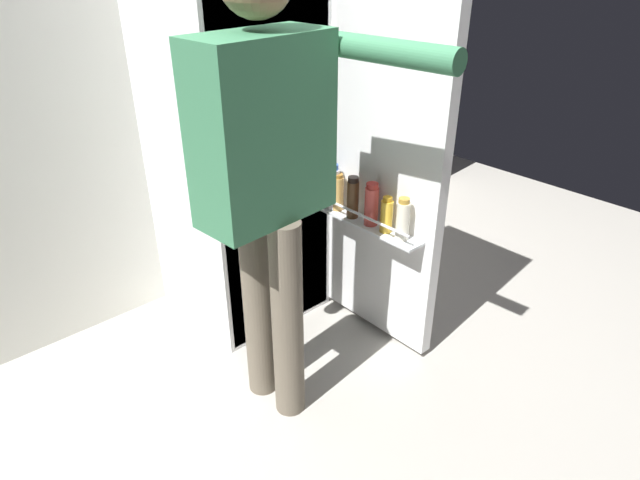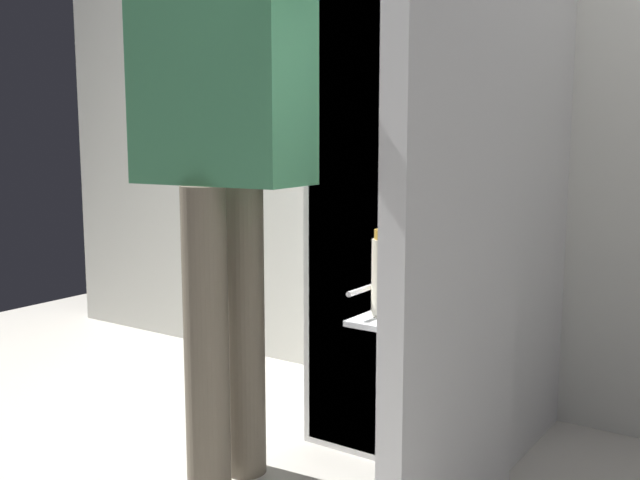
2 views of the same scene
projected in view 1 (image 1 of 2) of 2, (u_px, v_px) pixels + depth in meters
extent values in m
plane|color=#B7B2A8|center=(317.00, 350.00, 2.56)|extent=(5.40, 5.40, 0.00)
cube|color=silver|center=(182.00, 25.00, 2.52)|extent=(4.40, 0.10, 2.69)
cube|color=white|center=(235.00, 154.00, 2.54)|extent=(0.62, 0.63, 1.64)
cube|color=white|center=(277.00, 172.00, 2.33)|extent=(0.58, 0.01, 1.60)
cube|color=white|center=(270.00, 155.00, 2.33)|extent=(0.54, 0.09, 0.01)
cube|color=white|center=(385.00, 174.00, 2.33)|extent=(0.06, 0.62, 1.57)
cube|color=white|center=(369.00, 225.00, 2.39)|extent=(0.10, 0.54, 0.01)
cylinder|color=silver|center=(363.00, 216.00, 2.33)|extent=(0.01, 0.52, 0.01)
cylinder|color=gold|center=(386.00, 216.00, 2.29)|extent=(0.05, 0.05, 0.14)
cylinder|color=#BC8419|center=(388.00, 199.00, 2.25)|extent=(0.04, 0.04, 0.02)
cylinder|color=tan|center=(338.00, 194.00, 2.48)|extent=(0.06, 0.06, 0.16)
cylinder|color=#996623|center=(338.00, 176.00, 2.44)|extent=(0.05, 0.05, 0.02)
cylinder|color=brown|center=(353.00, 200.00, 2.41)|extent=(0.05, 0.05, 0.17)
cylinder|color=black|center=(353.00, 179.00, 2.36)|extent=(0.05, 0.05, 0.02)
cylinder|color=#EDE5CC|center=(403.00, 221.00, 2.22)|extent=(0.06, 0.06, 0.17)
cylinder|color=#B78933|center=(404.00, 201.00, 2.18)|extent=(0.05, 0.05, 0.02)
cylinder|color=#DB4C47|center=(371.00, 206.00, 2.34)|extent=(0.06, 0.06, 0.17)
cylinder|color=#B22D28|center=(372.00, 186.00, 2.30)|extent=(0.05, 0.05, 0.02)
cylinder|color=white|center=(333.00, 189.00, 2.48)|extent=(0.06, 0.06, 0.19)
cylinder|color=#335BB2|center=(333.00, 167.00, 2.43)|extent=(0.05, 0.05, 0.02)
cylinder|color=#4C7F3D|center=(241.00, 150.00, 2.22)|extent=(0.09, 0.09, 0.10)
cylinder|color=#665B4C|center=(258.00, 305.00, 2.15)|extent=(0.12, 0.12, 0.85)
cylinder|color=#665B4C|center=(288.00, 323.00, 2.05)|extent=(0.12, 0.12, 0.85)
cube|color=#3D7F56|center=(263.00, 131.00, 1.75)|extent=(0.48, 0.26, 0.60)
cylinder|color=#3D7F56|center=(219.00, 123.00, 1.90)|extent=(0.08, 0.08, 0.57)
cylinder|color=#3D7F56|center=(379.00, 50.00, 1.67)|extent=(0.12, 0.57, 0.08)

